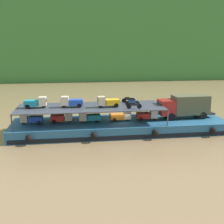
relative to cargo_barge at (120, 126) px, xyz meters
The scene contains 16 objects.
ground_plane 0.75m from the cargo_barge, 90.00° to the left, with size 400.00×400.00×0.00m, color olive.
hillside_far_bank 71.95m from the cargo_barge, 90.00° to the left, with size 148.46×33.65×29.12m.
cargo_barge is the anchor object (origin of this frame).
covered_lorry 9.24m from the cargo_barge, ahead, with size 7.91×2.50×3.10m.
cargo_rack 4.65m from the cargo_barge, behind, with size 18.59×6.48×2.00m.
mini_truck_lower_stern 11.38m from the cargo_barge, behind, with size 2.79×1.29×1.38m.
mini_truck_lower_aft 7.61m from the cargo_barge, behind, with size 2.77×1.25×1.38m.
mini_truck_lower_mid 4.26m from the cargo_barge, behind, with size 2.78×1.27×1.38m.
mini_truck_lower_fore 1.45m from the cargo_barge, 49.36° to the right, with size 2.76×1.23×1.38m.
mini_truck_lower_bow 3.93m from the cargo_barge, ahead, with size 2.78×1.27×1.38m.
mini_truck_upper_stern 11.16m from the cargo_barge, behind, with size 2.76×1.23×1.38m.
mini_truck_upper_mid 7.07m from the cargo_barge, behind, with size 2.78×1.27×1.38m.
mini_truck_upper_fore 3.85m from the cargo_barge, 161.49° to the right, with size 2.80×1.30×1.38m.
motorcycle_upper_port 3.98m from the cargo_barge, 52.88° to the right, with size 1.90×0.55×0.87m.
motorcycle_upper_centre 3.58m from the cargo_barge, ahead, with size 1.90×0.55×0.87m.
motorcycle_upper_stbd 4.05m from the cargo_barge, 52.32° to the left, with size 1.90×0.55×0.87m.
Camera 1 is at (-6.15, -36.02, 11.08)m, focal length 46.14 mm.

